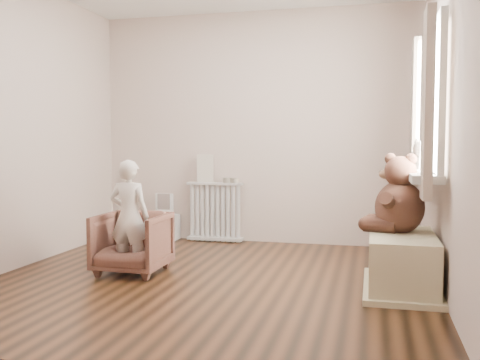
% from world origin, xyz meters
% --- Properties ---
extents(floor, '(3.60, 3.60, 0.01)m').
position_xyz_m(floor, '(0.00, 0.00, 0.00)').
color(floor, black).
rests_on(floor, ground).
extents(back_wall, '(3.60, 0.02, 2.60)m').
position_xyz_m(back_wall, '(0.00, 1.80, 1.30)').
color(back_wall, beige).
rests_on(back_wall, ground).
extents(front_wall, '(3.60, 0.02, 2.60)m').
position_xyz_m(front_wall, '(0.00, -1.80, 1.30)').
color(front_wall, beige).
rests_on(front_wall, ground).
extents(left_wall, '(0.02, 3.60, 2.60)m').
position_xyz_m(left_wall, '(-1.80, 0.00, 1.30)').
color(left_wall, beige).
rests_on(left_wall, ground).
extents(right_wall, '(0.02, 3.60, 2.60)m').
position_xyz_m(right_wall, '(1.80, 0.00, 1.30)').
color(right_wall, beige).
rests_on(right_wall, ground).
extents(window, '(0.03, 0.90, 1.10)m').
position_xyz_m(window, '(1.76, 0.30, 1.45)').
color(window, white).
rests_on(window, right_wall).
extents(window_sill, '(0.22, 1.10, 0.06)m').
position_xyz_m(window_sill, '(1.67, 0.30, 0.87)').
color(window_sill, silver).
rests_on(window_sill, right_wall).
extents(curtain_left, '(0.06, 0.26, 1.30)m').
position_xyz_m(curtain_left, '(1.65, -0.27, 1.39)').
color(curtain_left, '#B6A38E').
rests_on(curtain_left, right_wall).
extents(curtain_right, '(0.06, 0.26, 1.30)m').
position_xyz_m(curtain_right, '(1.65, 0.87, 1.39)').
color(curtain_right, '#B6A38E').
rests_on(curtain_right, right_wall).
extents(radiator, '(0.64, 0.12, 0.68)m').
position_xyz_m(radiator, '(-0.45, 1.68, 0.39)').
color(radiator, silver).
rests_on(radiator, floor).
extents(paper_doll, '(0.19, 0.02, 0.32)m').
position_xyz_m(paper_doll, '(-0.57, 1.68, 0.84)').
color(paper_doll, beige).
rests_on(paper_doll, radiator).
extents(tin_a, '(0.09, 0.09, 0.06)m').
position_xyz_m(tin_a, '(-0.31, 1.68, 0.71)').
color(tin_a, '#A59E8C').
rests_on(tin_a, radiator).
extents(tin_b, '(0.09, 0.09, 0.05)m').
position_xyz_m(tin_b, '(-0.21, 1.68, 0.70)').
color(tin_b, '#A59E8C').
rests_on(tin_b, radiator).
extents(toy_vanity, '(0.34, 0.24, 0.54)m').
position_xyz_m(toy_vanity, '(-1.08, 1.65, 0.28)').
color(toy_vanity, silver).
rests_on(toy_vanity, floor).
extents(armchair, '(0.57, 0.58, 0.53)m').
position_xyz_m(armchair, '(-0.72, 0.08, 0.26)').
color(armchair, brown).
rests_on(armchair, floor).
extents(child, '(0.35, 0.23, 0.97)m').
position_xyz_m(child, '(-0.72, 0.03, 0.50)').
color(child, white).
rests_on(child, armchair).
extents(toy_bench, '(0.49, 0.92, 0.43)m').
position_xyz_m(toy_bench, '(1.52, 0.08, 0.20)').
color(toy_bench, beige).
rests_on(toy_bench, floor).
extents(teddy_bear, '(0.56, 0.48, 0.60)m').
position_xyz_m(teddy_bear, '(1.50, 0.20, 0.67)').
color(teddy_bear, '#371E15').
rests_on(teddy_bear, toy_bench).
extents(plush_cat, '(0.19, 0.30, 0.25)m').
position_xyz_m(plush_cat, '(1.66, 0.42, 1.00)').
color(plush_cat, '#6D655D').
rests_on(plush_cat, window_sill).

